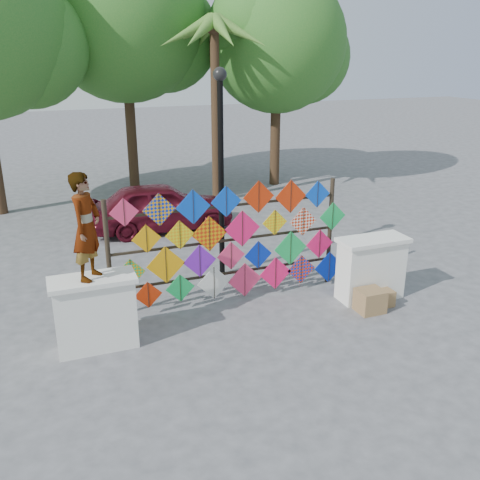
{
  "coord_description": "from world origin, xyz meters",
  "views": [
    {
      "loc": [
        -3.31,
        -8.5,
        4.76
      ],
      "look_at": [
        0.19,
        0.6,
        1.3
      ],
      "focal_mm": 40.0,
      "sensor_mm": 36.0,
      "label": 1
    }
  ],
  "objects_px": {
    "kite_rack": "(234,243)",
    "vendor_woman": "(86,227)",
    "lamppost": "(221,156)",
    "sedan": "(161,207)"
  },
  "relations": [
    {
      "from": "kite_rack",
      "to": "vendor_woman",
      "type": "bearing_deg",
      "value": -161.78
    },
    {
      "from": "vendor_woman",
      "to": "lamppost",
      "type": "xyz_separation_m",
      "value": [
        3.01,
        2.2,
        0.54
      ]
    },
    {
      "from": "vendor_woman",
      "to": "kite_rack",
      "type": "bearing_deg",
      "value": -38.66
    },
    {
      "from": "kite_rack",
      "to": "sedan",
      "type": "height_order",
      "value": "kite_rack"
    },
    {
      "from": "kite_rack",
      "to": "lamppost",
      "type": "distance_m",
      "value": 1.96
    },
    {
      "from": "kite_rack",
      "to": "vendor_woman",
      "type": "relative_size",
      "value": 2.82
    },
    {
      "from": "sedan",
      "to": "lamppost",
      "type": "bearing_deg",
      "value": -169.7
    },
    {
      "from": "lamppost",
      "to": "sedan",
      "type": "bearing_deg",
      "value": 98.45
    },
    {
      "from": "kite_rack",
      "to": "sedan",
      "type": "distance_m",
      "value": 4.92
    },
    {
      "from": "vendor_woman",
      "to": "sedan",
      "type": "bearing_deg",
      "value": 10.1
    }
  ]
}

